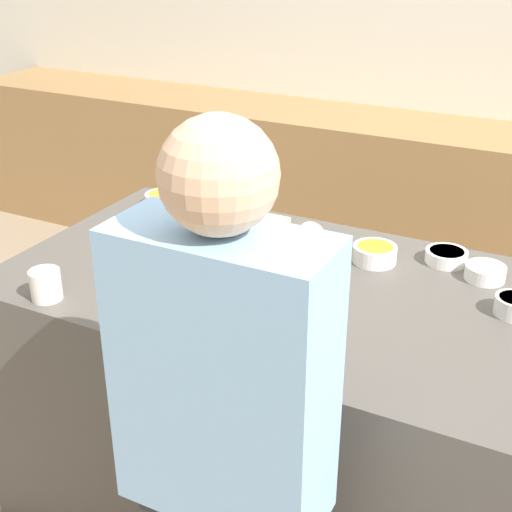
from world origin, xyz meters
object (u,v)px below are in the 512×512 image
at_px(cookbook, 255,224).
at_px(candy_bowl_front_corner, 375,253).
at_px(decorative_tree, 182,196).
at_px(mug, 46,285).
at_px(candy_bowl_far_left, 206,209).
at_px(candy_bowl_near_tray_left, 446,256).
at_px(candy_bowl_near_tray_right, 485,272).
at_px(candy_bowl_center_rear, 163,199).
at_px(gingerbread_house, 207,263).
at_px(person, 227,479).
at_px(candy_bowl_behind_tray, 261,250).
at_px(baking_tray, 208,292).

bearing_deg(cookbook, candy_bowl_front_corner, -9.56).
bearing_deg(decorative_tree, cookbook, 76.18).
height_order(candy_bowl_front_corner, mug, mug).
distance_m(candy_bowl_front_corner, cookbook, 0.46).
distance_m(candy_bowl_far_left, mug, 0.74).
xyz_separation_m(candy_bowl_near_tray_left, cookbook, (-0.65, -0.02, -0.01)).
bearing_deg(candy_bowl_near_tray_right, candy_bowl_center_rear, 177.30).
distance_m(candy_bowl_near_tray_left, cookbook, 0.65).
distance_m(candy_bowl_front_corner, candy_bowl_near_tray_right, 0.33).
bearing_deg(gingerbread_house, person, -56.11).
distance_m(candy_bowl_near_tray_left, mug, 1.19).
relative_size(gingerbread_house, mug, 2.59).
distance_m(candy_bowl_front_corner, candy_bowl_behind_tray, 0.35).
bearing_deg(candy_bowl_near_tray_left, candy_bowl_behind_tray, -156.95).
height_order(candy_bowl_far_left, mug, mug).
bearing_deg(cookbook, candy_bowl_near_tray_right, -2.97).
distance_m(candy_bowl_near_tray_right, cookbook, 0.78).
bearing_deg(candy_bowl_front_corner, candy_bowl_near_tray_left, 25.93).
distance_m(decorative_tree, mug, 0.47).
relative_size(gingerbread_house, candy_bowl_near_tray_right, 1.90).
height_order(baking_tray, candy_bowl_far_left, candy_bowl_far_left).
height_order(candy_bowl_front_corner, candy_bowl_near_tray_right, candy_bowl_front_corner).
relative_size(candy_bowl_far_left, person, 0.07).
relative_size(candy_bowl_near_tray_right, candy_bowl_far_left, 1.10).
distance_m(gingerbread_house, person, 0.67).
bearing_deg(decorative_tree, candy_bowl_behind_tray, 30.43).
xyz_separation_m(baking_tray, candy_bowl_near_tray_left, (0.55, 0.50, 0.02)).
relative_size(candy_bowl_front_corner, cookbook, 0.70).
height_order(baking_tray, cookbook, cookbook).
height_order(candy_bowl_center_rear, cookbook, candy_bowl_center_rear).
height_order(candy_bowl_behind_tray, cookbook, candy_bowl_behind_tray).
bearing_deg(cookbook, gingerbread_house, -78.26).
bearing_deg(person, decorative_tree, 127.88).
relative_size(candy_bowl_far_left, cookbook, 0.56).
bearing_deg(candy_bowl_far_left, person, -57.38).
relative_size(candy_bowl_front_corner, candy_bowl_center_rear, 1.02).
distance_m(candy_bowl_behind_tray, cookbook, 0.24).
bearing_deg(candy_bowl_behind_tray, gingerbread_house, -95.18).
bearing_deg(decorative_tree, person, -52.12).
relative_size(candy_bowl_front_corner, person, 0.08).
bearing_deg(candy_bowl_near_tray_left, candy_bowl_front_corner, -154.07).
bearing_deg(decorative_tree, candy_bowl_front_corner, 24.96).
bearing_deg(candy_bowl_near_tray_right, gingerbread_house, -146.83).
bearing_deg(person, candy_bowl_far_left, 122.62).
height_order(baking_tray, gingerbread_house, gingerbread_house).
distance_m(candy_bowl_far_left, cookbook, 0.21).
bearing_deg(mug, decorative_tree, 62.75).
distance_m(candy_bowl_front_corner, candy_bowl_far_left, 0.66).
bearing_deg(person, baking_tray, 123.93).
height_order(candy_bowl_near_tray_left, candy_bowl_behind_tray, candy_bowl_behind_tray).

